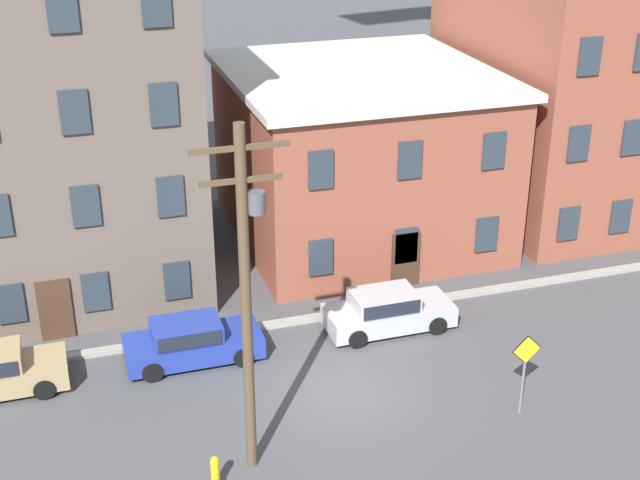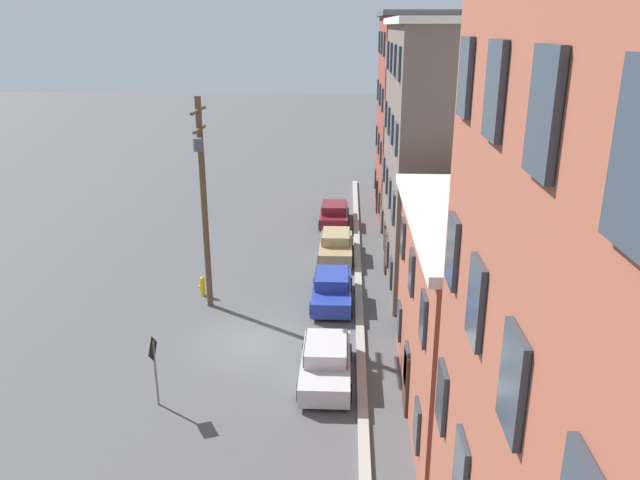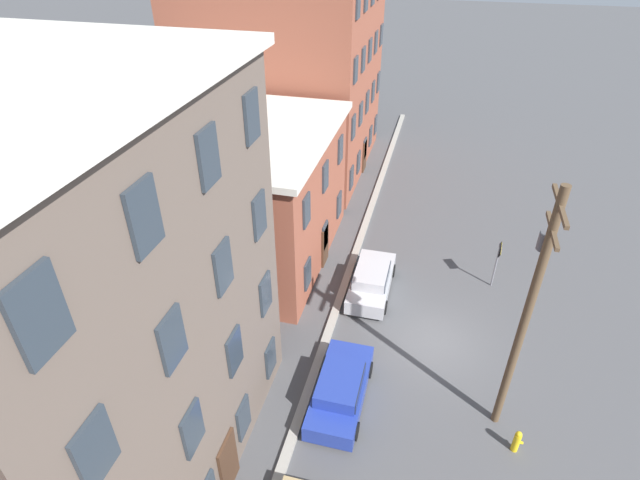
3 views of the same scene
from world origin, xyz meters
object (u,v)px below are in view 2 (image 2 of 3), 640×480
(car_maroon, at_px, (334,213))
(car_blue, at_px, (332,287))
(fire_hydrant, at_px, (203,286))
(utility_pole, at_px, (203,194))
(car_silver, at_px, (326,360))
(caution_sign, at_px, (154,360))
(car_tan, at_px, (336,244))

(car_maroon, height_order, car_blue, same)
(car_maroon, xyz_separation_m, fire_hydrant, (11.89, -6.12, -0.27))
(utility_pole, bearing_deg, car_blue, 96.71)
(car_silver, xyz_separation_m, caution_sign, (1.98, -5.76, 1.02))
(car_blue, bearing_deg, car_tan, 179.44)
(car_blue, distance_m, fire_hydrant, 6.33)
(car_silver, bearing_deg, car_tan, 179.53)
(car_blue, height_order, fire_hydrant, car_blue)
(caution_sign, bearing_deg, car_tan, 158.53)
(car_blue, xyz_separation_m, utility_pole, (0.67, -5.71, 4.67))
(car_tan, bearing_deg, car_silver, -0.47)
(car_blue, bearing_deg, car_maroon, -179.15)
(car_tan, height_order, fire_hydrant, car_tan)
(car_maroon, height_order, fire_hydrant, car_maroon)
(car_tan, relative_size, caution_sign, 1.66)
(utility_pole, bearing_deg, fire_hydrant, -152.72)
(car_tan, bearing_deg, caution_sign, -21.47)
(caution_sign, height_order, utility_pole, utility_pole)
(car_maroon, height_order, car_tan, same)
(car_tan, relative_size, fire_hydrant, 4.58)
(car_blue, xyz_separation_m, car_silver, (6.78, -0.05, 0.00))
(car_maroon, bearing_deg, utility_pole, -22.93)
(car_tan, bearing_deg, fire_hydrant, -48.37)
(utility_pole, height_order, fire_hydrant, utility_pole)
(utility_pole, xyz_separation_m, fire_hydrant, (-1.16, -0.60, -4.94))
(car_silver, height_order, caution_sign, caution_sign)
(car_silver, distance_m, caution_sign, 6.18)
(car_blue, relative_size, fire_hydrant, 4.58)
(utility_pole, bearing_deg, car_maroon, 157.07)
(car_blue, bearing_deg, caution_sign, -33.54)
(car_tan, xyz_separation_m, fire_hydrant, (5.66, -6.37, -0.27))
(car_blue, relative_size, caution_sign, 1.66)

